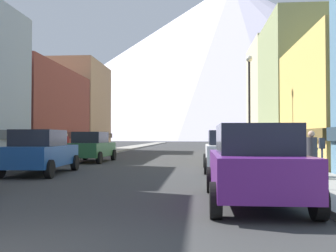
# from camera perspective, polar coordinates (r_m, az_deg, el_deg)

# --- Properties ---
(sidewalk_left) EXTENTS (2.50, 100.00, 0.15)m
(sidewalk_left) POSITION_cam_1_polar(r_m,az_deg,el_deg) (40.14, -8.06, -3.60)
(sidewalk_left) COLOR gray
(sidewalk_left) RESTS_ON ground
(sidewalk_right) EXTENTS (2.50, 100.00, 0.15)m
(sidewalk_right) POSITION_cam_1_polar(r_m,az_deg,el_deg) (39.33, 10.04, -3.63)
(sidewalk_right) COLOR gray
(sidewalk_right) RESTS_ON ground
(storefront_left_2) EXTENTS (8.15, 11.98, 6.77)m
(storefront_left_2) POSITION_cam_1_polar(r_m,az_deg,el_deg) (31.83, -21.45, 1.69)
(storefront_left_2) COLOR brown
(storefront_left_2) RESTS_ON ground
(storefront_left_3) EXTENTS (9.66, 8.30, 9.12)m
(storefront_left_3) POSITION_cam_1_polar(r_m,az_deg,el_deg) (41.77, -16.06, 2.47)
(storefront_left_3) COLOR tan
(storefront_left_3) RESTS_ON ground
(storefront_right_2) EXTENTS (10.01, 8.19, 9.90)m
(storefront_right_2) POSITION_cam_1_polar(r_m,az_deg,el_deg) (30.14, 23.65, 4.80)
(storefront_right_2) COLOR #8C9966
(storefront_right_2) RESTS_ON ground
(storefront_right_3) EXTENTS (6.95, 8.05, 10.23)m
(storefront_right_3) POSITION_cam_1_polar(r_m,az_deg,el_deg) (37.56, 17.37, 3.76)
(storefront_right_3) COLOR beige
(storefront_right_3) RESTS_ON ground
(car_left_1) EXTENTS (2.25, 4.48, 1.78)m
(car_left_1) POSITION_cam_1_polar(r_m,az_deg,el_deg) (16.27, -18.44, -3.65)
(car_left_1) COLOR #19478C
(car_left_1) RESTS_ON ground
(car_left_2) EXTENTS (2.12, 4.43, 1.78)m
(car_left_2) POSITION_cam_1_polar(r_m,az_deg,el_deg) (23.19, -11.31, -3.05)
(car_left_2) COLOR #265933
(car_left_2) RESTS_ON ground
(car_right_0) EXTENTS (2.07, 4.40, 1.78)m
(car_right_0) POSITION_cam_1_polar(r_m,az_deg,el_deg) (8.82, 12.69, -5.54)
(car_right_0) COLOR #591E72
(car_right_0) RESTS_ON ground
(car_right_1) EXTENTS (2.07, 4.40, 1.78)m
(car_right_1) POSITION_cam_1_polar(r_m,az_deg,el_deg) (17.16, 8.77, -3.60)
(car_right_1) COLOR silver
(car_right_1) RESTS_ON ground
(parking_meter_near) EXTENTS (0.14, 0.10, 1.33)m
(parking_meter_near) POSITION_cam_1_polar(r_m,az_deg,el_deg) (10.71, 21.96, -4.14)
(parking_meter_near) COLOR #595960
(parking_meter_near) RESTS_ON sidewalk_right
(trash_bin_right) EXTENTS (0.59, 0.59, 0.98)m
(trash_bin_right) POSITION_cam_1_polar(r_m,az_deg,el_deg) (14.10, 20.27, -5.01)
(trash_bin_right) COLOR #4C5156
(trash_bin_right) RESTS_ON sidewalk_right
(potted_plant_0) EXTENTS (0.55, 0.55, 0.81)m
(potted_plant_0) POSITION_cam_1_polar(r_m,az_deg,el_deg) (18.88, 18.26, -4.33)
(potted_plant_0) COLOR gray
(potted_plant_0) RESTS_ON sidewalk_right
(pedestrian_0) EXTENTS (0.36, 0.36, 1.65)m
(pedestrian_0) POSITION_cam_1_polar(r_m,az_deg,el_deg) (23.71, -17.22, -2.95)
(pedestrian_0) COLOR #333338
(pedestrian_0) RESTS_ON sidewalk_left
(pedestrian_1) EXTENTS (0.36, 0.36, 1.58)m
(pedestrian_1) POSITION_cam_1_polar(r_m,az_deg,el_deg) (26.36, -14.92, -2.90)
(pedestrian_1) COLOR maroon
(pedestrian_1) RESTS_ON sidewalk_left
(pedestrian_2) EXTENTS (0.36, 0.36, 1.55)m
(pedestrian_2) POSITION_cam_1_polar(r_m,az_deg,el_deg) (13.43, 20.59, -4.26)
(pedestrian_2) COLOR #333338
(pedestrian_2) RESTS_ON sidewalk_right
(streetlamp_right) EXTENTS (0.36, 0.36, 5.86)m
(streetlamp_right) POSITION_cam_1_polar(r_m,az_deg,el_deg) (21.74, 12.01, 5.00)
(streetlamp_right) COLOR black
(streetlamp_right) RESTS_ON sidewalk_right
(mountain_backdrop) EXTENTS (304.47, 304.47, 107.94)m
(mountain_backdrop) POSITION_cam_1_polar(r_m,az_deg,el_deg) (270.28, 9.61, 9.66)
(mountain_backdrop) COLOR silver
(mountain_backdrop) RESTS_ON ground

